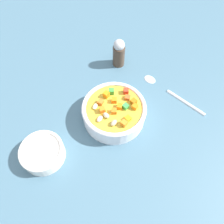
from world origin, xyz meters
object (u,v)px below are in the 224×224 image
soup_bowl_main (112,111)px  pepper_shaker (117,53)px  spoon (168,91)px  side_bowl_small (40,153)px

soup_bowl_main → pepper_shaker: 18.45cm
spoon → soup_bowl_main: bearing=69.7°
soup_bowl_main → spoon: (8.01, -14.87, -2.24)cm
soup_bowl_main → spoon: bearing=-61.7°
soup_bowl_main → side_bowl_small: size_ratio=1.60×
pepper_shaker → soup_bowl_main: bearing=176.6°
spoon → pepper_shaker: bearing=4.5°
soup_bowl_main → pepper_shaker: pepper_shaker is taller
side_bowl_small → pepper_shaker: 33.19cm
soup_bowl_main → pepper_shaker: size_ratio=1.80×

